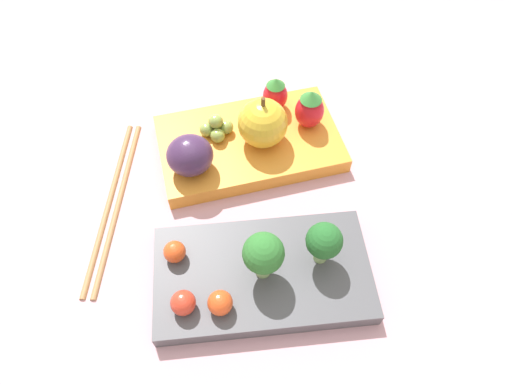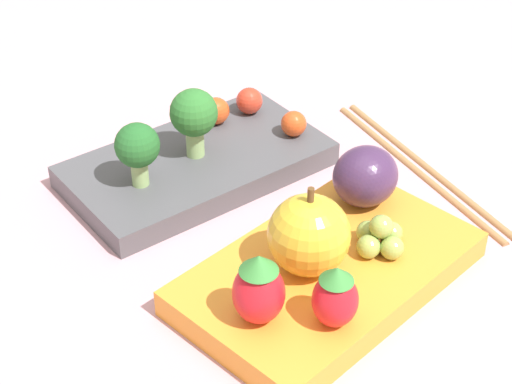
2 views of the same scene
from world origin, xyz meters
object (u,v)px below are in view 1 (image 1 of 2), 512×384
(cherry_tomato_2, at_px, (183,303))
(grape_cluster, at_px, (216,127))
(bento_box_fruit, at_px, (249,144))
(strawberry_0, at_px, (310,109))
(strawberry_1, at_px, (275,94))
(broccoli_floret_1, at_px, (324,242))
(apple, at_px, (263,123))
(cherry_tomato_0, at_px, (175,252))
(plum, at_px, (190,155))
(cherry_tomato_1, at_px, (220,303))
(bento_box_savoury, at_px, (264,274))
(broccoli_floret_0, at_px, (258,255))
(chopsticks_pair, at_px, (113,202))

(cherry_tomato_2, height_order, grape_cluster, grape_cluster)
(bento_box_fruit, bearing_deg, strawberry_0, -171.59)
(strawberry_0, height_order, strawberry_1, strawberry_0)
(broccoli_floret_1, height_order, strawberry_0, same)
(apple, relative_size, strawberry_0, 1.28)
(cherry_tomato_0, relative_size, cherry_tomato_2, 0.93)
(cherry_tomato_2, xyz_separation_m, strawberry_1, (-0.12, -0.22, 0.01))
(cherry_tomato_2, relative_size, plum, 0.46)
(bento_box_fruit, height_order, cherry_tomato_0, cherry_tomato_0)
(bento_box_fruit, distance_m, cherry_tomato_1, 0.19)
(cherry_tomato_0, height_order, strawberry_0, strawberry_0)
(cherry_tomato_0, xyz_separation_m, cherry_tomato_1, (-0.03, 0.05, 0.00))
(strawberry_1, bearing_deg, bento_box_fruit, 48.80)
(bento_box_savoury, distance_m, cherry_tomato_2, 0.08)
(cherry_tomato_0, height_order, grape_cluster, grape_cluster)
(broccoli_floret_1, bearing_deg, bento_box_savoury, 4.41)
(broccoli_floret_0, relative_size, plum, 1.17)
(broccoli_floret_1, xyz_separation_m, apple, (0.03, -0.15, -0.00))
(bento_box_fruit, bearing_deg, bento_box_savoury, 86.15)
(cherry_tomato_1, bearing_deg, cherry_tomato_0, -57.30)
(broccoli_floret_0, relative_size, strawberry_1, 1.30)
(bento_box_fruit, relative_size, cherry_tomato_0, 10.08)
(broccoli_floret_0, height_order, chopsticks_pair, broccoli_floret_0)
(bento_box_savoury, xyz_separation_m, strawberry_1, (-0.05, -0.20, 0.03))
(broccoli_floret_0, bearing_deg, plum, -68.91)
(chopsticks_pair, bearing_deg, bento_box_fruit, -162.08)
(bento_box_fruit, height_order, broccoli_floret_1, broccoli_floret_1)
(broccoli_floret_1, relative_size, plum, 1.05)
(strawberry_1, distance_m, grape_cluster, 0.08)
(strawberry_0, bearing_deg, apple, 15.37)
(bento_box_savoury, relative_size, cherry_tomato_1, 9.29)
(bento_box_fruit, height_order, broccoli_floret_0, broccoli_floret_0)
(broccoli_floret_1, bearing_deg, cherry_tomato_0, -9.77)
(strawberry_1, bearing_deg, plum, 35.64)
(broccoli_floret_1, xyz_separation_m, chopsticks_pair, (0.19, -0.10, -0.05))
(cherry_tomato_1, bearing_deg, grape_cluster, -95.65)
(cherry_tomato_2, height_order, chopsticks_pair, cherry_tomato_2)
(cherry_tomato_1, distance_m, cherry_tomato_2, 0.03)
(bento_box_fruit, bearing_deg, cherry_tomato_1, 73.82)
(bento_box_savoury, xyz_separation_m, strawberry_0, (-0.08, -0.17, 0.03))
(bento_box_savoury, relative_size, apple, 3.28)
(cherry_tomato_2, xyz_separation_m, grape_cluster, (-0.05, -0.19, 0.00))
(cherry_tomato_1, relative_size, grape_cluster, 0.59)
(chopsticks_pair, bearing_deg, cherry_tomato_0, 127.36)
(bento_box_savoury, distance_m, chopsticks_pair, 0.18)
(cherry_tomato_1, height_order, strawberry_1, strawberry_1)
(cherry_tomato_0, distance_m, strawberry_1, 0.21)
(cherry_tomato_2, relative_size, chopsticks_pair, 0.10)
(bento_box_savoury, bearing_deg, grape_cluster, -82.11)
(bento_box_savoury, height_order, grape_cluster, grape_cluster)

